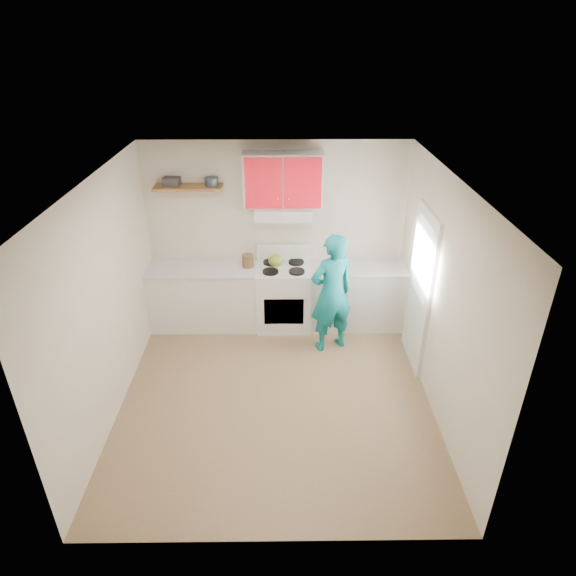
{
  "coord_description": "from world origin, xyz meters",
  "views": [
    {
      "loc": [
        0.09,
        -4.58,
        3.91
      ],
      "look_at": [
        0.15,
        0.55,
        1.15
      ],
      "focal_mm": 30.66,
      "sensor_mm": 36.0,
      "label": 1
    }
  ],
  "objects_px": {
    "stove": "(284,297)",
    "kettle": "(275,260)",
    "person": "(331,294)",
    "crock": "(248,262)",
    "tin": "(212,182)"
  },
  "relations": [
    {
      "from": "stove",
      "to": "person",
      "type": "bearing_deg",
      "value": -43.32
    },
    {
      "from": "tin",
      "to": "crock",
      "type": "height_order",
      "value": "tin"
    },
    {
      "from": "tin",
      "to": "kettle",
      "type": "relative_size",
      "value": 0.9
    },
    {
      "from": "kettle",
      "to": "person",
      "type": "bearing_deg",
      "value": -41.78
    },
    {
      "from": "person",
      "to": "tin",
      "type": "bearing_deg",
      "value": -48.4
    },
    {
      "from": "stove",
      "to": "tin",
      "type": "relative_size",
      "value": 5.16
    },
    {
      "from": "stove",
      "to": "kettle",
      "type": "bearing_deg",
      "value": 148.61
    },
    {
      "from": "stove",
      "to": "crock",
      "type": "bearing_deg",
      "value": 175.16
    },
    {
      "from": "tin",
      "to": "crock",
      "type": "relative_size",
      "value": 0.91
    },
    {
      "from": "crock",
      "to": "tin",
      "type": "bearing_deg",
      "value": 162.25
    },
    {
      "from": "tin",
      "to": "kettle",
      "type": "xyz_separation_m",
      "value": [
        0.82,
        -0.11,
        -1.09
      ]
    },
    {
      "from": "kettle",
      "to": "crock",
      "type": "xyz_separation_m",
      "value": [
        -0.38,
        -0.03,
        -0.01
      ]
    },
    {
      "from": "person",
      "to": "kettle",
      "type": "bearing_deg",
      "value": -63.87
    },
    {
      "from": "stove",
      "to": "kettle",
      "type": "relative_size",
      "value": 4.64
    },
    {
      "from": "stove",
      "to": "kettle",
      "type": "height_order",
      "value": "kettle"
    }
  ]
}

